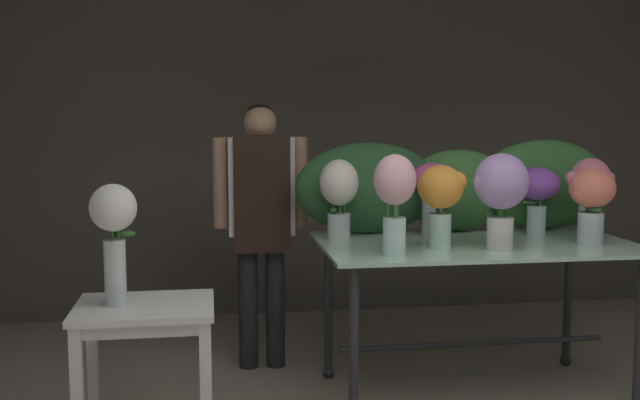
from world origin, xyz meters
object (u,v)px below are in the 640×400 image
Objects in this scene: side_table_white at (145,330)px; vase_rosy_carnations at (590,188)px; vase_coral_peonies at (591,199)px; vase_blush_snapdragons at (395,194)px; vase_fuchsia_tulips at (433,190)px; vase_ivory_dahlias at (339,193)px; display_table_glass at (475,266)px; vase_lilac_roses at (500,190)px; vase_sunset_stock at (442,196)px; vase_violet_ranunculus at (538,191)px; florist at (261,208)px; vase_white_roses_tall at (114,228)px.

vase_rosy_carnations is at bearing 14.33° from side_table_white.
vase_blush_snapdragons is at bearing -172.55° from vase_coral_peonies.
vase_coral_peonies is 0.98× the size of vase_fuchsia_tulips.
vase_ivory_dahlias is 0.89× the size of vase_blush_snapdragons.
display_table_glass is 0.82m from vase_rosy_carnations.
vase_ivory_dahlias is at bearing 151.16° from vase_lilac_roses.
vase_coral_peonies is (2.32, 0.38, 0.51)m from side_table_white.
vase_lilac_roses reaches higher than vase_rosy_carnations.
vase_violet_ranunculus is at bearing 25.49° from vase_sunset_stock.
vase_rosy_carnations is at bearing -20.10° from vase_violet_ranunculus.
vase_lilac_roses reaches higher than vase_ivory_dahlias.
vase_violet_ranunculus is at bearing 46.09° from vase_lilac_roses.
vase_violet_ranunculus reaches higher than display_table_glass.
vase_sunset_stock is 0.38m from vase_fuchsia_tulips.
vase_blush_snapdragons is (-0.58, -0.08, -0.00)m from vase_lilac_roses.
vase_violet_ranunculus is at bearing 18.34° from side_table_white.
vase_fuchsia_tulips reaches higher than side_table_white.
vase_sunset_stock is 0.98m from vase_rosy_carnations.
vase_sunset_stock reaches higher than vase_violet_ranunculus.
florist is 1.65m from vase_violet_ranunculus.
vase_ivory_dahlias is (-0.73, 0.18, 0.40)m from display_table_glass.
display_table_glass is 0.86m from vase_ivory_dahlias.
vase_coral_peonies is at bearing 8.82° from vase_white_roses_tall.
florist is 3.23× the size of vase_blush_snapdragons.
florist is 1.06m from vase_fuchsia_tulips.
vase_white_roses_tall reaches higher than vase_violet_ranunculus.
vase_lilac_roses reaches higher than vase_violet_ranunculus.
vase_rosy_carnations is at bearing 13.67° from vase_white_roses_tall.
vase_lilac_roses is at bearing -172.77° from vase_coral_peonies.
vase_fuchsia_tulips is (0.07, 0.37, -0.01)m from vase_sunset_stock.
vase_coral_peonies is at bearing -25.59° from florist.
vase_white_roses_tall is at bearing -121.17° from florist.
vase_lilac_roses reaches higher than vase_sunset_stock.
vase_sunset_stock is 0.76m from vase_violet_ranunculus.
side_table_white is at bearing -0.15° from vase_white_roses_tall.
vase_fuchsia_tulips is (1.56, 0.77, 0.53)m from side_table_white.
vase_lilac_roses reaches higher than vase_coral_peonies.
vase_sunset_stock is at bearing 29.20° from vase_blush_snapdragons.
display_table_glass is 1.34m from florist.
florist is at bearing 121.57° from vase_blush_snapdragons.
side_table_white is at bearing -165.67° from vase_rosy_carnations.
display_table_glass is 3.17× the size of vase_white_roses_tall.
display_table_glass is 0.72m from vase_coral_peonies.
vase_fuchsia_tulips is at bearing 3.38° from vase_ivory_dahlias.
vase_rosy_carnations is (2.44, 0.62, 0.54)m from side_table_white.
vase_rosy_carnations is 2.64m from vase_white_roses_tall.
florist reaches higher than vase_blush_snapdragons.
vase_sunset_stock is at bearing 13.78° from vase_white_roses_tall.
florist reaches higher than side_table_white.
vase_lilac_roses is 1.14× the size of vase_sunset_stock.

